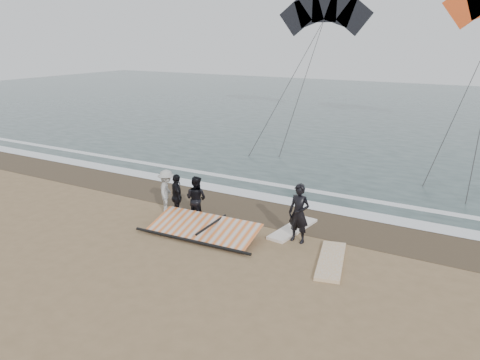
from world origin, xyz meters
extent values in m
plane|color=#8C704C|center=(0.00, 0.00, 0.00)|extent=(120.00, 120.00, 0.00)
cube|color=#233838|center=(0.00, 33.00, 0.01)|extent=(120.00, 54.00, 0.02)
cube|color=#4C3D2B|center=(0.00, 4.50, 0.01)|extent=(120.00, 2.80, 0.01)
cube|color=white|center=(0.00, 5.90, 0.03)|extent=(120.00, 0.90, 0.01)
cube|color=white|center=(0.00, 7.60, 0.03)|extent=(120.00, 0.45, 0.01)
imported|color=black|center=(1.38, 2.55, 0.97)|extent=(0.75, 0.53, 1.95)
cube|color=silver|center=(2.80, 1.68, 0.05)|extent=(1.28, 2.62, 0.10)
cube|color=silver|center=(0.87, 3.31, 0.05)|extent=(0.93, 2.43, 0.10)
imported|color=black|center=(-2.50, 2.40, 0.84)|extent=(0.82, 0.64, 1.68)
imported|color=black|center=(-3.20, 2.20, 0.85)|extent=(1.03, 0.95, 1.69)
imported|color=#ACACA7|center=(-3.90, 2.50, 0.84)|extent=(1.09, 1.25, 1.68)
cube|color=black|center=(-1.75, 2.05, 0.05)|extent=(2.58, 0.72, 0.10)
cube|color=orange|center=(-1.55, 1.45, 0.30)|extent=(3.80, 1.60, 0.40)
cylinder|color=black|center=(-1.55, 0.67, 0.11)|extent=(4.33, 0.29, 0.10)
cylinder|color=black|center=(-1.25, 1.45, 0.45)|extent=(0.16, 1.87, 0.08)
cylinder|color=#262626|center=(4.80, 16.56, 3.96)|extent=(0.04, 0.04, 14.40)
cylinder|color=#262626|center=(-5.70, 17.94, 3.81)|extent=(0.04, 0.04, 14.89)
cylinder|color=#262626|center=(-4.93, 18.28, 3.81)|extent=(0.04, 0.04, 14.48)
camera|label=1|loc=(6.65, -10.49, 6.39)|focal=35.00mm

